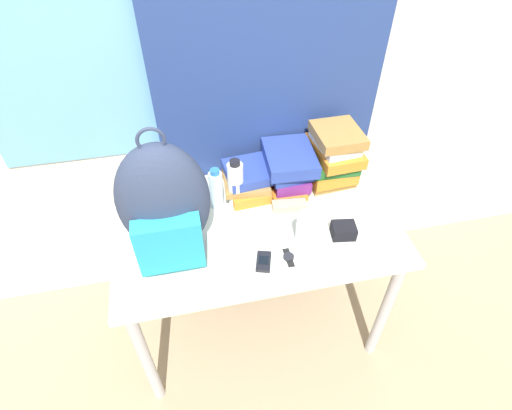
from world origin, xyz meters
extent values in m
plane|color=#9E8466|center=(0.00, 0.00, 0.00)|extent=(12.00, 12.00, 0.00)
cube|color=silver|center=(0.00, 0.82, 1.25)|extent=(6.00, 0.05, 2.50)
cube|color=#66A3C6|center=(-0.48, 0.79, 1.30)|extent=(1.10, 0.01, 0.80)
cube|color=navy|center=(0.15, 0.76, 1.25)|extent=(1.01, 0.04, 2.50)
cube|color=beige|center=(0.00, 0.37, 0.74)|extent=(1.19, 0.73, 0.03)
cylinder|color=#B2B2B7|center=(-0.54, 0.06, 0.36)|extent=(0.05, 0.05, 0.73)
cylinder|color=#B2B2B7|center=(0.54, 0.06, 0.36)|extent=(0.05, 0.05, 0.73)
cylinder|color=#B2B2B7|center=(-0.54, 0.68, 0.36)|extent=(0.05, 0.05, 0.73)
cylinder|color=#B2B2B7|center=(0.54, 0.68, 0.36)|extent=(0.05, 0.05, 0.73)
ellipsoid|color=#2D3851|center=(-0.36, 0.30, 1.00)|extent=(0.34, 0.21, 0.50)
cube|color=teal|center=(-0.36, 0.18, 0.91)|extent=(0.24, 0.07, 0.22)
torus|color=#2D3851|center=(-0.36, 0.30, 1.27)|extent=(0.10, 0.01, 0.10)
cube|color=orange|center=(0.00, 0.58, 0.78)|extent=(0.19, 0.27, 0.05)
cube|color=olive|center=(0.00, 0.58, 0.82)|extent=(0.22, 0.24, 0.03)
cube|color=navy|center=(0.02, 0.59, 0.86)|extent=(0.23, 0.23, 0.05)
cube|color=orange|center=(0.19, 0.58, 0.77)|extent=(0.18, 0.26, 0.03)
cube|color=#6B2370|center=(0.20, 0.59, 0.81)|extent=(0.17, 0.25, 0.06)
cube|color=navy|center=(0.20, 0.58, 0.86)|extent=(0.20, 0.24, 0.04)
cube|color=navy|center=(0.20, 0.59, 0.91)|extent=(0.23, 0.29, 0.06)
cube|color=olive|center=(0.40, 0.58, 0.77)|extent=(0.23, 0.23, 0.04)
cube|color=orange|center=(0.40, 0.59, 0.82)|extent=(0.22, 0.26, 0.06)
cube|color=#1E5623|center=(0.40, 0.57, 0.87)|extent=(0.22, 0.23, 0.04)
cube|color=orange|center=(0.42, 0.58, 0.92)|extent=(0.21, 0.29, 0.05)
cube|color=silver|center=(0.41, 0.58, 0.96)|extent=(0.18, 0.24, 0.04)
cube|color=olive|center=(0.41, 0.58, 1.01)|extent=(0.20, 0.23, 0.05)
cylinder|color=silver|center=(-0.15, 0.51, 0.85)|extent=(0.06, 0.06, 0.18)
cylinder|color=#286BB7|center=(-0.15, 0.51, 0.95)|extent=(0.04, 0.04, 0.02)
cylinder|color=white|center=(-0.06, 0.51, 0.86)|extent=(0.07, 0.07, 0.21)
cylinder|color=black|center=(-0.06, 0.51, 0.98)|extent=(0.04, 0.04, 0.02)
cylinder|color=white|center=(0.16, 0.22, 0.83)|extent=(0.05, 0.05, 0.14)
cylinder|color=white|center=(0.16, 0.22, 0.91)|extent=(0.03, 0.03, 0.02)
cube|color=black|center=(-0.02, 0.14, 0.77)|extent=(0.08, 0.11, 0.02)
cube|color=black|center=(-0.02, 0.14, 0.77)|extent=(0.05, 0.05, 0.00)
cube|color=gray|center=(0.16, 0.41, 0.78)|extent=(0.16, 0.07, 0.04)
cube|color=black|center=(0.33, 0.21, 0.79)|extent=(0.11, 0.09, 0.06)
cube|color=black|center=(0.08, 0.15, 0.76)|extent=(0.03, 0.09, 0.00)
cylinder|color=#232328|center=(0.08, 0.15, 0.76)|extent=(0.04, 0.04, 0.01)
camera|label=1|loc=(-0.25, -0.81, 1.98)|focal=28.00mm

